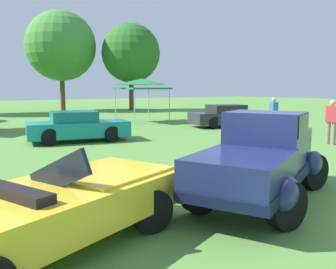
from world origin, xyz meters
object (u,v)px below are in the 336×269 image
Objects in this scene: spectator_near_truck at (273,114)px; canopy_tent_center_field at (142,83)px; feature_pickup_truck at (263,156)px; show_car_charcoal at (228,116)px; spectator_between_cars at (332,121)px; show_car_teal at (78,127)px; neighbor_convertible at (52,206)px.

spectator_near_truck is 8.70m from canopy_tent_center_field.
show_car_charcoal is (8.72, 10.08, -0.27)m from feature_pickup_truck.
spectator_near_truck is 3.76m from spectator_between_cars.
spectator_between_cars is at bearing -38.78° from show_car_teal.
canopy_tent_center_field reaches higher than show_car_charcoal.
feature_pickup_truck reaches higher than neighbor_convertible.
show_car_charcoal is 5.91m from canopy_tent_center_field.
spectator_near_truck reaches higher than show_car_teal.
spectator_near_truck is at bearing 38.64° from feature_pickup_truck.
neighbor_convertible is 14.18m from spectator_near_truck.
neighbor_convertible is 11.87m from spectator_between_cars.
show_car_teal is 1.53× the size of canopy_tent_center_field.
neighbor_convertible is 2.69× the size of spectator_near_truck.
canopy_tent_center_field is at bearing 41.96° from show_car_teal.
spectator_between_cars reaches higher than show_car_teal.
show_car_teal is 8.92m from show_car_charcoal.
feature_pickup_truck is 9.41m from show_car_teal.
canopy_tent_center_field is at bearing 67.94° from feature_pickup_truck.
show_car_teal is 9.87m from spectator_between_cars.
show_car_charcoal is 2.69× the size of spectator_between_cars.
spectator_near_truck is (8.74, -2.57, 0.31)m from show_car_teal.
spectator_between_cars is (7.69, -6.18, 0.31)m from show_car_teal.
feature_pickup_truck is 8.18m from spectator_between_cars.
canopy_tent_center_field is at bearing 55.97° from neighbor_convertible.
canopy_tent_center_field reaches higher than spectator_between_cars.
neighbor_convertible is at bearing -141.96° from show_car_charcoal.
canopy_tent_center_field is at bearing 117.73° from show_car_charcoal.
neighbor_convertible reaches higher than show_car_charcoal.
feature_pickup_truck is at bearing -141.36° from spectator_near_truck.
show_car_teal is 2.47× the size of spectator_near_truck.
spectator_near_truck and spectator_between_cars have the same top height.
neighbor_convertible is at bearing -124.03° from canopy_tent_center_field.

